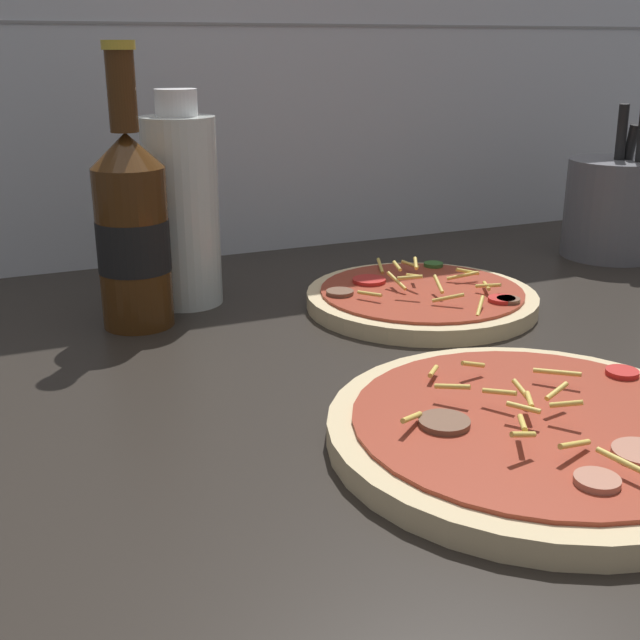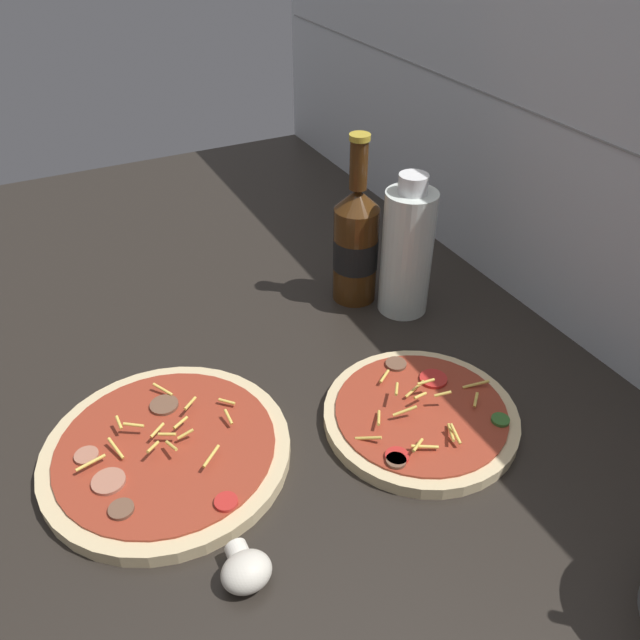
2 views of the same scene
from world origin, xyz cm
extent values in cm
cube|color=#28231E|center=(0.00, 0.00, 1.25)|extent=(160.00, 90.00, 2.50)
cube|color=silver|center=(0.00, 45.50, 30.00)|extent=(160.00, 1.00, 60.00)
cube|color=gray|center=(0.00, 44.95, 30.00)|extent=(156.80, 0.16, 0.30)
cylinder|color=beige|center=(9.07, -11.98, 3.33)|extent=(27.74, 27.74, 1.67)
cylinder|color=#9E3823|center=(9.07, -11.98, 4.32)|extent=(24.41, 24.41, 0.30)
cylinder|color=red|center=(19.52, -8.61, 4.67)|extent=(2.42, 2.42, 0.40)
cylinder|color=brown|center=(2.92, -10.44, 4.67)|extent=(3.37, 3.37, 0.40)
cylinder|color=#B7755B|center=(6.88, -20.13, 4.67)|extent=(2.61, 2.61, 0.40)
cylinder|color=#EFCC56|center=(8.71, -11.54, 5.66)|extent=(1.29, 1.93, 0.43)
cylinder|color=#EFCC56|center=(10.85, -11.62, 5.93)|extent=(2.22, 0.94, 0.85)
cylinder|color=#EFCC56|center=(5.16, -7.80, 5.72)|extent=(1.99, 2.03, 0.68)
cylinder|color=#EFCC56|center=(5.86, -14.55, 5.90)|extent=(1.50, 2.20, 0.58)
cylinder|color=#EFCC56|center=(9.46, -9.68, 5.51)|extent=(0.43, 1.94, 0.95)
cylinder|color=#EFCC56|center=(10.12, -13.46, 5.92)|extent=(1.74, 1.74, 0.89)
cylinder|color=#EFCC56|center=(7.62, -12.36, 5.66)|extent=(1.62, 2.00, 0.44)
cylinder|color=#EFCC56|center=(6.16, -3.67, 5.10)|extent=(1.71, 1.76, 0.47)
cylinder|color=#EFCC56|center=(4.84, -15.95, 5.99)|extent=(1.86, 0.46, 0.76)
cylinder|color=#EFCC56|center=(8.77, -19.89, 5.34)|extent=(1.04, 3.27, 0.45)
cylinder|color=#EFCC56|center=(9.05, -4.48, 5.49)|extent=(2.06, 0.44, 0.89)
cylinder|color=#EFCC56|center=(7.65, -9.70, 5.66)|extent=(1.66, 2.12, 0.66)
cylinder|color=#EFCC56|center=(7.82, -17.06, 5.26)|extent=(3.08, 1.19, 1.05)
cylinder|color=#EFCC56|center=(13.77, -8.15, 5.46)|extent=(2.58, 2.70, 0.56)
cylinder|color=#EFCC56|center=(0.76, -9.94, 5.21)|extent=(2.49, 1.97, 1.00)
cylinder|color=beige|center=(17.15, 16.69, 3.30)|extent=(23.23, 23.23, 1.60)
cylinder|color=#9E3823|center=(17.15, 16.69, 4.25)|extent=(20.44, 20.44, 0.30)
cylinder|color=brown|center=(8.86, 18.41, 4.60)|extent=(2.71, 2.71, 0.40)
cylinder|color=red|center=(13.42, 21.04, 4.60)|extent=(3.46, 3.46, 0.40)
cylinder|color=red|center=(22.15, 10.11, 4.60)|extent=(2.63, 2.63, 0.40)
cylinder|color=brown|center=(22.62, 9.70, 4.60)|extent=(2.25, 2.25, 0.40)
cylinder|color=#336628|center=(22.85, 23.85, 4.60)|extent=(2.14, 2.14, 0.40)
cylinder|color=#EFCC56|center=(16.29, 16.97, 5.84)|extent=(0.72, 2.01, 0.65)
cylinder|color=#EFCC56|center=(22.31, 12.65, 5.28)|extent=(1.74, 2.40, 0.90)
cylinder|color=#EFCC56|center=(14.63, 17.37, 5.41)|extent=(0.85, 3.00, 1.36)
cylinder|color=#EFCC56|center=(17.77, 19.11, 6.46)|extent=(1.20, 1.99, 0.94)
cylinder|color=#EFCC56|center=(19.35, 22.94, 5.23)|extent=(1.68, 1.71, 0.83)
cylinder|color=#EFCC56|center=(14.60, 14.71, 6.46)|extent=(2.20, 1.73, 0.70)
cylinder|color=#EFCC56|center=(16.81, 25.02, 4.81)|extent=(1.43, 3.28, 1.01)
cylinder|color=#EFCC56|center=(18.60, 8.57, 4.83)|extent=(2.32, 2.50, 1.33)
cylinder|color=#EFCC56|center=(22.28, 17.15, 5.13)|extent=(3.06, 1.84, 1.09)
cylinder|color=#EFCC56|center=(15.24, 18.44, 6.61)|extent=(0.78, 2.21, 0.62)
cylinder|color=#EFCC56|center=(10.67, 15.51, 5.06)|extent=(1.79, 2.28, 0.42)
cylinder|color=#EFCC56|center=(16.69, 11.05, 5.19)|extent=(2.74, 1.94, 1.11)
cylinder|color=#EFCC56|center=(17.46, 14.08, 5.62)|extent=(1.11, 2.90, 1.21)
cylinder|color=#EFCC56|center=(22.64, 13.39, 5.01)|extent=(1.68, 2.90, 0.55)
cylinder|color=#EFCC56|center=(22.93, 17.25, 5.48)|extent=(2.61, 0.82, 0.95)
cylinder|color=#47280F|center=(-10.12, 22.84, 9.93)|extent=(6.65, 6.65, 14.87)
cone|color=#47280F|center=(-10.12, 22.84, 18.92)|extent=(6.65, 6.65, 3.10)
cylinder|color=#47280F|center=(-10.12, 22.84, 23.91)|extent=(2.53, 2.53, 6.88)
cylinder|color=gold|center=(-10.12, 22.84, 27.75)|extent=(2.90, 2.90, 0.80)
cylinder|color=black|center=(-10.12, 22.84, 10.23)|extent=(6.71, 6.71, 4.76)
cylinder|color=silver|center=(-4.18, 27.86, 11.87)|extent=(7.36, 7.36, 18.74)
cylinder|color=white|center=(-4.18, 27.86, 22.52)|extent=(4.05, 4.05, 2.56)
cylinder|color=slate|center=(49.43, 25.49, 8.50)|extent=(11.72, 11.72, 12.00)
cylinder|color=black|center=(49.45, 25.47, 14.23)|extent=(2.71, 2.43, 13.91)
cylinder|color=black|center=(50.60, 25.51, 13.01)|extent=(1.25, 2.80, 11.46)
camera|label=1|loc=(-23.15, -50.12, 27.83)|focal=45.00mm
camera|label=2|loc=(59.58, -18.12, 56.62)|focal=35.00mm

